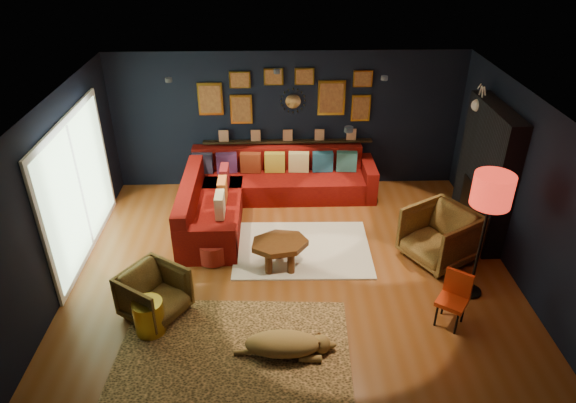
{
  "coord_description": "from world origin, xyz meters",
  "views": [
    {
      "loc": [
        -0.26,
        -6.29,
        4.78
      ],
      "look_at": [
        -0.07,
        0.3,
        0.98
      ],
      "focal_mm": 32.0,
      "sensor_mm": 36.0,
      "label": 1
    }
  ],
  "objects_px": {
    "orange_chair": "(455,295)",
    "dog": "(283,341)",
    "coffee_table": "(280,247)",
    "armchair_right": "(440,233)",
    "gold_stool": "(149,317)",
    "pouf": "(213,250)",
    "floor_lamp": "(492,195)",
    "sectional": "(255,192)",
    "armchair_left": "(154,292)"
  },
  "relations": [
    {
      "from": "orange_chair",
      "to": "dog",
      "type": "bearing_deg",
      "value": -131.0
    },
    {
      "from": "coffee_table",
      "to": "orange_chair",
      "type": "relative_size",
      "value": 1.32
    },
    {
      "from": "armchair_right",
      "to": "gold_stool",
      "type": "relative_size",
      "value": 1.94
    },
    {
      "from": "gold_stool",
      "to": "armchair_right",
      "type": "bearing_deg",
      "value": 19.49
    },
    {
      "from": "coffee_table",
      "to": "pouf",
      "type": "height_order",
      "value": "coffee_table"
    },
    {
      "from": "pouf",
      "to": "dog",
      "type": "xyz_separation_m",
      "value": [
        1.03,
        -1.95,
        0.03
      ]
    },
    {
      "from": "floor_lamp",
      "to": "dog",
      "type": "distance_m",
      "value": 3.21
    },
    {
      "from": "sectional",
      "to": "gold_stool",
      "type": "height_order",
      "value": "sectional"
    },
    {
      "from": "pouf",
      "to": "floor_lamp",
      "type": "distance_m",
      "value": 4.07
    },
    {
      "from": "gold_stool",
      "to": "orange_chair",
      "type": "relative_size",
      "value": 0.64
    },
    {
      "from": "sectional",
      "to": "floor_lamp",
      "type": "height_order",
      "value": "floor_lamp"
    },
    {
      "from": "floor_lamp",
      "to": "armchair_right",
      "type": "bearing_deg",
      "value": 107.76
    },
    {
      "from": "sectional",
      "to": "armchair_left",
      "type": "distance_m",
      "value": 3.06
    },
    {
      "from": "armchair_left",
      "to": "gold_stool",
      "type": "height_order",
      "value": "armchair_left"
    },
    {
      "from": "sectional",
      "to": "floor_lamp",
      "type": "xyz_separation_m",
      "value": [
        3.11,
        -2.48,
        1.27
      ]
    },
    {
      "from": "armchair_right",
      "to": "orange_chair",
      "type": "height_order",
      "value": "armchair_right"
    },
    {
      "from": "gold_stool",
      "to": "floor_lamp",
      "type": "relative_size",
      "value": 0.26
    },
    {
      "from": "gold_stool",
      "to": "floor_lamp",
      "type": "height_order",
      "value": "floor_lamp"
    },
    {
      "from": "armchair_left",
      "to": "dog",
      "type": "xyz_separation_m",
      "value": [
        1.68,
        -0.77,
        -0.16
      ]
    },
    {
      "from": "coffee_table",
      "to": "armchair_right",
      "type": "distance_m",
      "value": 2.44
    },
    {
      "from": "floor_lamp",
      "to": "dog",
      "type": "xyz_separation_m",
      "value": [
        -2.69,
        -1.07,
        -1.38
      ]
    },
    {
      "from": "pouf",
      "to": "dog",
      "type": "distance_m",
      "value": 2.21
    },
    {
      "from": "dog",
      "to": "orange_chair",
      "type": "bearing_deg",
      "value": 15.28
    },
    {
      "from": "pouf",
      "to": "gold_stool",
      "type": "bearing_deg",
      "value": -113.65
    },
    {
      "from": "armchair_right",
      "to": "gold_stool",
      "type": "height_order",
      "value": "armchair_right"
    },
    {
      "from": "armchair_left",
      "to": "gold_stool",
      "type": "xyz_separation_m",
      "value": [
        -0.01,
        -0.33,
        -0.14
      ]
    },
    {
      "from": "sectional",
      "to": "dog",
      "type": "relative_size",
      "value": 2.7
    },
    {
      "from": "orange_chair",
      "to": "coffee_table",
      "type": "bearing_deg",
      "value": -172.75
    },
    {
      "from": "sectional",
      "to": "coffee_table",
      "type": "relative_size",
      "value": 3.42
    },
    {
      "from": "armchair_right",
      "to": "gold_stool",
      "type": "distance_m",
      "value": 4.38
    },
    {
      "from": "sectional",
      "to": "gold_stool",
      "type": "distance_m",
      "value": 3.37
    },
    {
      "from": "armchair_left",
      "to": "dog",
      "type": "relative_size",
      "value": 0.6
    },
    {
      "from": "armchair_right",
      "to": "floor_lamp",
      "type": "height_order",
      "value": "floor_lamp"
    },
    {
      "from": "floor_lamp",
      "to": "pouf",
      "type": "bearing_deg",
      "value": 166.75
    },
    {
      "from": "coffee_table",
      "to": "armchair_left",
      "type": "distance_m",
      "value": 1.93
    },
    {
      "from": "gold_stool",
      "to": "dog",
      "type": "distance_m",
      "value": 1.75
    },
    {
      "from": "pouf",
      "to": "armchair_right",
      "type": "height_order",
      "value": "armchair_right"
    },
    {
      "from": "dog",
      "to": "armchair_right",
      "type": "bearing_deg",
      "value": 40.32
    },
    {
      "from": "gold_stool",
      "to": "dog",
      "type": "bearing_deg",
      "value": -14.36
    },
    {
      "from": "sectional",
      "to": "armchair_left",
      "type": "relative_size",
      "value": 4.51
    },
    {
      "from": "armchair_right",
      "to": "gold_stool",
      "type": "xyz_separation_m",
      "value": [
        -4.12,
        -1.46,
        -0.23
      ]
    },
    {
      "from": "armchair_left",
      "to": "sectional",
      "type": "bearing_deg",
      "value": 9.82
    },
    {
      "from": "orange_chair",
      "to": "floor_lamp",
      "type": "relative_size",
      "value": 0.4
    },
    {
      "from": "orange_chair",
      "to": "dog",
      "type": "xyz_separation_m",
      "value": [
        -2.23,
        -0.51,
        -0.23
      ]
    },
    {
      "from": "sectional",
      "to": "armchair_left",
      "type": "xyz_separation_m",
      "value": [
        -1.26,
        -2.79,
        0.06
      ]
    },
    {
      "from": "sectional",
      "to": "floor_lamp",
      "type": "relative_size",
      "value": 1.82
    },
    {
      "from": "armchair_right",
      "to": "dog",
      "type": "distance_m",
      "value": 3.09
    },
    {
      "from": "gold_stool",
      "to": "orange_chair",
      "type": "distance_m",
      "value": 3.93
    },
    {
      "from": "armchair_right",
      "to": "orange_chair",
      "type": "xyz_separation_m",
      "value": [
        -0.2,
        -1.38,
        -0.03
      ]
    },
    {
      "from": "pouf",
      "to": "armchair_right",
      "type": "relative_size",
      "value": 0.51
    }
  ]
}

